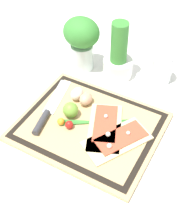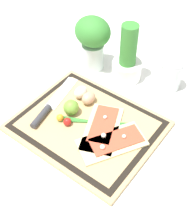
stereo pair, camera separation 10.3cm
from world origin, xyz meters
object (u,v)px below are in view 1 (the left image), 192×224
(pizza_slice_near, at_px, (118,140))
(knife, at_px, (46,114))
(egg_brown, at_px, (86,99))
(herb_glass, at_px, (82,40))
(cherry_tomato_red, at_px, (69,125))
(herb_pot, at_px, (118,59))
(sauce_jar, at_px, (162,70))
(egg_pink, at_px, (77,94))
(lime, at_px, (71,110))
(pizza_slice_far, at_px, (105,127))
(cherry_tomato_yellow, at_px, (61,122))

(pizza_slice_near, xyz_separation_m, knife, (-0.26, -0.02, 0.00))
(egg_brown, bearing_deg, pizza_slice_near, -29.71)
(egg_brown, height_order, herb_glass, herb_glass)
(cherry_tomato_red, xyz_separation_m, herb_pot, (0.01, 0.33, 0.05))
(sauce_jar, bearing_deg, herb_pot, -161.91)
(knife, bearing_deg, egg_pink, 69.31)
(egg_brown, relative_size, lime, 1.04)
(herb_pot, bearing_deg, lime, -97.06)
(egg_pink, distance_m, herb_pot, 0.22)
(pizza_slice_near, bearing_deg, pizza_slice_far, 154.41)
(pizza_slice_far, xyz_separation_m, herb_glass, (-0.23, 0.26, 0.11))
(pizza_slice_far, distance_m, egg_pink, 0.17)
(pizza_slice_near, relative_size, knife, 0.84)
(egg_brown, height_order, cherry_tomato_yellow, egg_brown)
(cherry_tomato_yellow, bearing_deg, sauce_jar, 62.49)
(egg_brown, bearing_deg, lime, -101.57)
(lime, xyz_separation_m, cherry_tomato_red, (0.02, -0.05, -0.01))
(pizza_slice_near, height_order, pizza_slice_far, same)
(knife, relative_size, cherry_tomato_red, 10.22)
(cherry_tomato_red, relative_size, sauce_jar, 0.24)
(pizza_slice_near, relative_size, cherry_tomato_red, 8.63)
(herb_pot, bearing_deg, pizza_slice_far, -71.96)
(cherry_tomato_yellow, distance_m, herb_glass, 0.34)
(knife, xyz_separation_m, egg_brown, (0.09, 0.11, 0.01))
(knife, bearing_deg, cherry_tomato_yellow, -7.44)
(egg_brown, relative_size, herb_pot, 0.24)
(pizza_slice_near, xyz_separation_m, egg_pink, (-0.21, 0.10, 0.02))
(lime, xyz_separation_m, herb_pot, (0.04, 0.28, 0.04))
(knife, height_order, cherry_tomato_yellow, cherry_tomato_yellow)
(egg_pink, bearing_deg, egg_brown, -10.42)
(knife, bearing_deg, egg_brown, 53.08)
(cherry_tomato_red, relative_size, herb_pot, 0.12)
(knife, height_order, sauce_jar, sauce_jar)
(egg_brown, height_order, egg_pink, same)
(pizza_slice_far, xyz_separation_m, herb_pot, (-0.09, 0.28, 0.06))
(lime, distance_m, cherry_tomato_red, 0.06)
(pizza_slice_far, height_order, lime, lime)
(pizza_slice_far, xyz_separation_m, cherry_tomato_yellow, (-0.13, -0.05, 0.01))
(pizza_slice_far, bearing_deg, knife, -166.77)
(knife, relative_size, egg_pink, 5.07)
(cherry_tomato_yellow, height_order, herb_glass, herb_glass)
(sauce_jar, bearing_deg, egg_pink, -130.59)
(knife, relative_size, herb_glass, 1.27)
(cherry_tomato_red, height_order, herb_glass, herb_glass)
(herb_pot, bearing_deg, cherry_tomato_red, -91.95)
(pizza_slice_far, xyz_separation_m, egg_brown, (-0.11, 0.07, 0.02))
(egg_pink, xyz_separation_m, cherry_tomato_yellow, (0.02, -0.13, -0.01))
(knife, distance_m, herb_pot, 0.35)
(sauce_jar, bearing_deg, knife, -125.03)
(knife, xyz_separation_m, egg_pink, (0.05, 0.12, 0.01))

